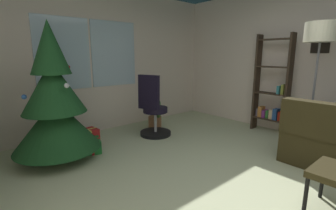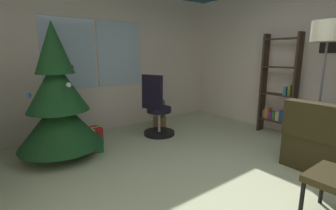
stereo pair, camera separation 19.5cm
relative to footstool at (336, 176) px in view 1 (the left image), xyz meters
The scene contains 10 objects.
ground_plane 0.80m from the footstool, 111.36° to the left, with size 4.72×6.22×0.10m, color beige.
wall_back_with_windows 3.92m from the footstool, 94.00° to the left, with size 4.72×0.12×2.64m.
footstool is the anchor object (origin of this frame).
holiday_tree 3.29m from the footstool, 117.52° to the left, with size 1.14×1.14×2.32m.
gift_box_red 3.26m from the footstool, 108.24° to the left, with size 0.34×0.27×0.28m.
gift_box_green 3.06m from the footstool, 110.22° to the left, with size 0.35×0.41×0.20m.
office_chair 2.81m from the footstool, 88.07° to the left, with size 0.56×0.56×1.11m.
bookshelf 2.49m from the footstool, 39.51° to the left, with size 0.18×0.64×1.81m.
floor_lamp 2.14m from the footstool, 26.08° to the left, with size 0.43×0.43×1.90m.
potted_plant 3.23m from the footstool, 82.02° to the left, with size 0.33×0.56×0.63m.
Camera 1 is at (-2.19, -1.15, 1.44)m, focal length 25.78 mm.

